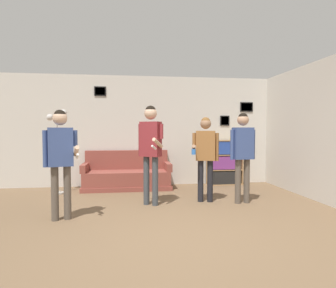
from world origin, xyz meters
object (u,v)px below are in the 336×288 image
object	(u,v)px
person_player_foreground_left	(61,153)
person_watcher_holding_cup	(205,150)
bookshelf	(225,162)
couch	(127,176)
person_spectator_near_bookshelf	(243,148)
drinking_cup	(232,138)
floor_lamp	(57,139)
person_player_foreground_center	(151,143)

from	to	relation	value
person_player_foreground_left	person_watcher_holding_cup	bearing A→B (deg)	18.68
bookshelf	couch	bearing A→B (deg)	-175.38
person_spectator_near_bookshelf	drinking_cup	distance (m)	1.97
floor_lamp	person_player_foreground_left	distance (m)	2.05
floor_lamp	person_watcher_holding_cup	size ratio (longest dim) A/B	1.12
person_player_foreground_center	person_spectator_near_bookshelf	bearing A→B (deg)	-3.00
couch	person_player_foreground_center	world-z (taller)	person_player_foreground_center
bookshelf	drinking_cup	bearing A→B (deg)	0.11
bookshelf	person_spectator_near_bookshelf	world-z (taller)	person_spectator_near_bookshelf
bookshelf	person_spectator_near_bookshelf	size ratio (longest dim) A/B	0.66
person_player_foreground_left	drinking_cup	xyz separation A→B (m)	(3.60, 2.55, 0.13)
couch	drinking_cup	bearing A→B (deg)	4.31
floor_lamp	drinking_cup	distance (m)	4.13
couch	person_player_foreground_left	world-z (taller)	person_player_foreground_left
person_watcher_holding_cup	person_player_foreground_left	bearing A→B (deg)	-161.32
bookshelf	drinking_cup	distance (m)	0.63
floor_lamp	person_player_foreground_left	bearing A→B (deg)	-76.18
floor_lamp	person_spectator_near_bookshelf	bearing A→B (deg)	-20.39
couch	bookshelf	xyz separation A→B (m)	(2.44, 0.20, 0.27)
person_watcher_holding_cup	floor_lamp	bearing A→B (deg)	158.81
floor_lamp	person_watcher_holding_cup	xyz separation A→B (m)	(2.96, -1.15, -0.20)
drinking_cup	person_spectator_near_bookshelf	bearing A→B (deg)	-103.79
floor_lamp	person_spectator_near_bookshelf	size ratio (longest dim) A/B	1.07
floor_lamp	person_spectator_near_bookshelf	distance (m)	3.87
couch	person_spectator_near_bookshelf	bearing A→B (deg)	-38.65
person_player_foreground_left	couch	bearing A→B (deg)	67.17
person_player_foreground_left	person_player_foreground_center	bearing A→B (deg)	27.11
person_player_foreground_center	person_spectator_near_bookshelf	world-z (taller)	person_player_foreground_center
bookshelf	person_watcher_holding_cup	size ratio (longest dim) A/B	0.69
bookshelf	person_player_foreground_left	xyz separation A→B (m)	(-3.43, -2.55, 0.47)
bookshelf	person_watcher_holding_cup	xyz separation A→B (m)	(-0.95, -1.71, 0.43)
bookshelf	person_player_foreground_center	xyz separation A→B (m)	(-2.01, -1.82, 0.57)
person_player_foreground_center	drinking_cup	world-z (taller)	person_player_foreground_center
floor_lamp	bookshelf	bearing A→B (deg)	8.21
person_spectator_near_bookshelf	drinking_cup	bearing A→B (deg)	76.21
bookshelf	person_player_foreground_center	distance (m)	2.77
bookshelf	drinking_cup	xyz separation A→B (m)	(0.18, 0.00, 0.61)
bookshelf	floor_lamp	world-z (taller)	floor_lamp
person_watcher_holding_cup	drinking_cup	xyz separation A→B (m)	(1.13, 1.71, 0.18)
couch	person_watcher_holding_cup	size ratio (longest dim) A/B	1.26
drinking_cup	person_player_foreground_left	bearing A→B (deg)	-144.72
couch	drinking_cup	world-z (taller)	drinking_cup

